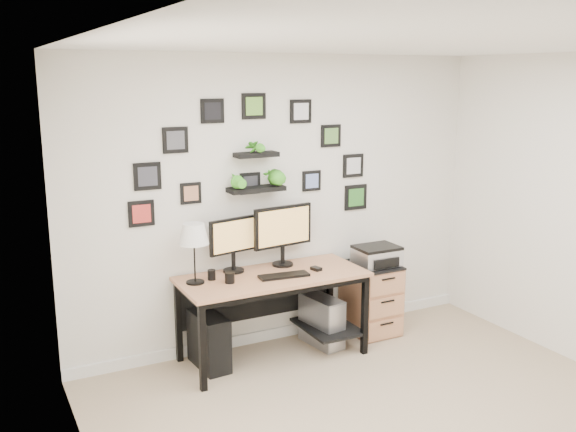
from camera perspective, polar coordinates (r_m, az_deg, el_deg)
room at (r=6.14m, az=-0.41°, el=-10.23°), size 4.00×4.00×4.00m
desk at (r=5.56m, az=-1.20°, el=-6.33°), size 1.60×0.70×0.75m
monitor_left at (r=5.50m, az=-4.87°, el=-2.19°), size 0.46×0.22×0.48m
monitor_right at (r=5.66m, az=-0.45°, el=-1.29°), size 0.58×0.21×0.54m
keyboard at (r=5.42m, az=-0.36°, el=-5.32°), size 0.44×0.18×0.02m
mouse at (r=5.61m, az=2.52°, el=-4.70°), size 0.08×0.11×0.03m
table_lamp at (r=5.21m, az=-8.38°, el=-1.72°), size 0.25×0.25×0.50m
mug at (r=5.28m, az=-5.20°, el=-5.48°), size 0.08×0.08×0.09m
pen_cup at (r=5.38m, az=-6.81°, el=-5.21°), size 0.07×0.07×0.09m
pc_tower_black at (r=5.52m, az=-7.05°, el=-10.94°), size 0.24×0.48×0.46m
pc_tower_grey at (r=5.92m, az=3.03°, el=-9.30°), size 0.26×0.48×0.45m
file_cabinet at (r=6.21m, az=7.40°, el=-7.24°), size 0.43×0.53×0.67m
printer at (r=6.06m, az=7.91°, el=-3.50°), size 0.40×0.33×0.18m
wall_decor at (r=5.55m, az=-2.71°, el=4.59°), size 2.29×0.18×1.11m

